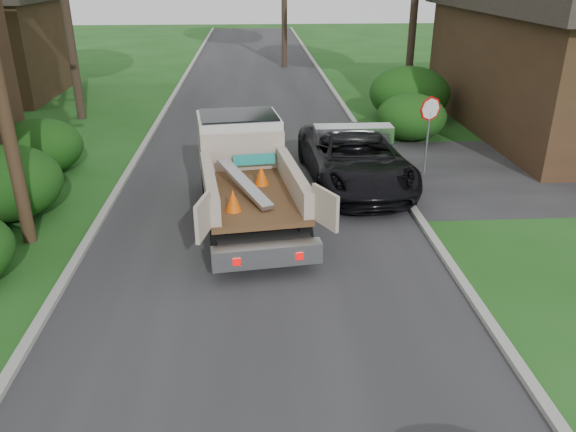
{
  "coord_description": "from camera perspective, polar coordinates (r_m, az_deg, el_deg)",
  "views": [
    {
      "loc": [
        -0.1,
        -7.36,
        6.0
      ],
      "look_at": [
        0.57,
        3.39,
        1.2
      ],
      "focal_mm": 35.0,
      "sensor_mm": 36.0,
      "label": 1
    }
  ],
  "objects": [
    {
      "name": "curb_left",
      "position": [
        18.78,
        -15.72,
        4.66
      ],
      "size": [
        0.2,
        90.0,
        0.12
      ],
      "primitive_type": "cube",
      "color": "#9E9E99",
      "rests_on": "ground"
    },
    {
      "name": "hedge_right_a",
      "position": [
        21.82,
        12.42,
        9.81
      ],
      "size": [
        2.6,
        2.6,
        1.7
      ],
      "primitive_type": "ellipsoid",
      "color": "#173F0E",
      "rests_on": "ground"
    },
    {
      "name": "road",
      "position": [
        18.37,
        -3.07,
        4.93
      ],
      "size": [
        8.0,
        90.0,
        0.02
      ],
      "primitive_type": "cube",
      "color": "#28282B",
      "rests_on": "ground"
    },
    {
      "name": "flatbed_truck",
      "position": [
        14.81,
        -4.47,
        5.29
      ],
      "size": [
        3.29,
        6.38,
        2.32
      ],
      "rotation": [
        0.0,
        0.0,
        0.13
      ],
      "color": "black",
      "rests_on": "ground"
    },
    {
      "name": "hedge_left_b",
      "position": [
        16.08,
        -26.83,
        3.0
      ],
      "size": [
        2.86,
        2.86,
        1.87
      ],
      "primitive_type": "ellipsoid",
      "color": "#173F0E",
      "rests_on": "ground"
    },
    {
      "name": "hedge_right_b",
      "position": [
        24.76,
        12.24,
        12.09
      ],
      "size": [
        3.38,
        3.38,
        2.21
      ],
      "primitive_type": "ellipsoid",
      "color": "#173F0E",
      "rests_on": "ground"
    },
    {
      "name": "stop_sign",
      "position": [
        17.71,
        14.16,
        9.5
      ],
      "size": [
        0.71,
        0.32,
        2.48
      ],
      "color": "slate",
      "rests_on": "ground"
    },
    {
      "name": "curb_right",
      "position": [
        18.82,
        9.56,
        5.28
      ],
      "size": [
        0.2,
        90.0,
        0.12
      ],
      "primitive_type": "cube",
      "color": "#9E9E99",
      "rests_on": "ground"
    },
    {
      "name": "hedge_left_c",
      "position": [
        19.31,
        -23.88,
        6.48
      ],
      "size": [
        2.6,
        2.6,
        1.7
      ],
      "primitive_type": "ellipsoid",
      "color": "#173F0E",
      "rests_on": "ground"
    },
    {
      "name": "black_pickup",
      "position": [
        16.82,
        6.78,
        5.92
      ],
      "size": [
        3.04,
        6.05,
        1.64
      ],
      "primitive_type": "imported",
      "rotation": [
        0.0,
        0.0,
        0.06
      ],
      "color": "black",
      "rests_on": "ground"
    },
    {
      "name": "ground",
      "position": [
        9.5,
        -2.22,
        -15.18
      ],
      "size": [
        120.0,
        120.0,
        0.0
      ],
      "primitive_type": "plane",
      "color": "#1C4B15",
      "rests_on": "ground"
    }
  ]
}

